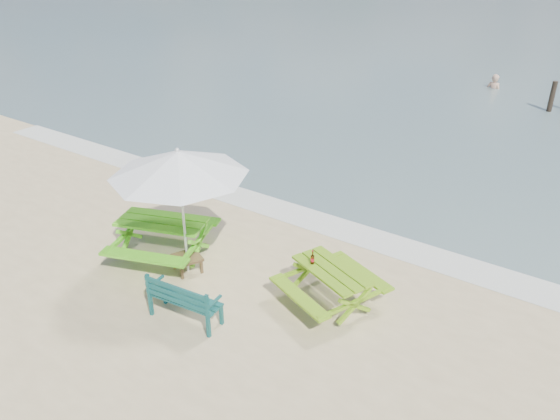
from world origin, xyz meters
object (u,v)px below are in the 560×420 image
Objects in this scene: picnic_table_right at (331,287)px; beer_bottle at (312,259)px; patio_umbrella at (178,163)px; picnic_table_left at (164,239)px; park_bench at (186,307)px; side_table at (188,263)px; swimmer at (493,94)px.

picnic_table_right is 0.59m from beer_bottle.
picnic_table_right is at bearing 13.97° from patio_umbrella.
patio_umbrella reaches higher than beer_bottle.
picnic_table_left is at bearing 170.24° from patio_umbrella.
patio_umbrella reaches higher than picnic_table_left.
side_table is at bearing 132.21° from park_bench.
picnic_table_left is at bearing -170.93° from picnic_table_right.
park_bench is 0.78× the size of swimmer.
picnic_table_right is at bearing 9.07° from picnic_table_left.
patio_umbrella is 1.96× the size of swimmer.
picnic_table_left reaches higher than picnic_table_right.
picnic_table_left is at bearing 170.24° from side_table.
park_bench is 18.61m from swimmer.
patio_umbrella is at bearing 132.21° from park_bench.
patio_umbrella is 12.70× the size of beer_bottle.
beer_bottle reaches higher than side_table.
patio_umbrella is at bearing -9.76° from picnic_table_left.
swimmer is at bearing 94.69° from beer_bottle.
beer_bottle is at bearing 15.22° from patio_umbrella.
side_table is at bearing -116.57° from patio_umbrella.
swimmer is at bearing 86.58° from patio_umbrella.
park_bench reaches higher than picnic_table_right.
side_table is at bearing -164.78° from beer_bottle.
picnic_table_right is 0.62× the size of patio_umbrella.
picnic_table_right reaches higher than side_table.
swimmer is at bearing 86.58° from side_table.
picnic_table_left is at bearing -170.53° from beer_bottle.
park_bench is at bearing -134.73° from picnic_table_right.
swimmer is (1.80, 17.37, -0.66)m from picnic_table_left.
picnic_table_right is at bearing 13.97° from side_table.
patio_umbrella reaches higher than park_bench.
side_table is (-2.80, -0.70, -0.17)m from picnic_table_right.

